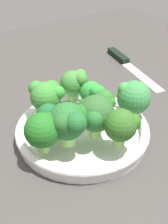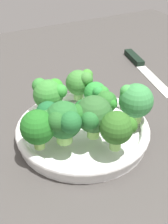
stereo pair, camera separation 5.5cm
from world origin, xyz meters
TOP-DOWN VIEW (x-y plane):
  - ground_plane at (0.00, 0.00)cm, footprint 130.00×130.00cm
  - bowl at (-0.50, 3.45)cm, footprint 25.12×25.12cm
  - broccoli_floret_0 at (-3.97, 4.06)cm, footprint 6.68×7.73cm
  - broccoli_floret_1 at (6.22, 7.36)cm, footprint 6.03×6.20cm
  - broccoli_floret_2 at (-2.47, 12.59)cm, footprint 5.78×6.39cm
  - broccoli_floret_3 at (1.15, 9.77)cm, footprint 4.72×5.21cm
  - broccoli_floret_4 at (3.82, -1.58)cm, footprint 5.24×4.58cm
  - broccoli_floret_5 at (-3.24, -5.57)cm, footprint 6.79×6.32cm
  - broccoli_floret_6 at (8.44, -0.54)cm, footprint 5.57×5.89cm
  - broccoli_floret_7 at (-0.31, -1.52)cm, footprint 5.00×4.19cm
  - broccoli_floret_8 at (-8.49, 1.51)cm, footprint 5.51×6.22cm
  - broccoli_floret_9 at (-3.37, 8.58)cm, footprint 7.62×6.83cm
  - knife at (20.11, -25.19)cm, footprint 26.50×8.00cm

SIDE VIEW (x-z plane):
  - ground_plane at x=0.00cm, z-range -2.50..0.00cm
  - knife at x=20.11cm, z-range -0.20..1.30cm
  - bowl at x=-0.50cm, z-range 0.03..3.16cm
  - broccoli_floret_4 at x=3.82cm, z-range 3.63..9.07cm
  - broccoli_floret_7 at x=-0.31cm, z-range 3.62..9.12cm
  - broccoli_floret_3 at x=1.15cm, z-range 3.65..9.29cm
  - broccoli_floret_6 at x=8.44cm, z-range 3.77..10.23cm
  - broccoli_floret_2 at x=-2.47cm, z-range 3.79..10.86cm
  - broccoli_floret_8 at x=-8.49cm, z-range 3.83..10.83cm
  - broccoli_floret_5 at x=-3.24cm, z-range 3.71..11.30cm
  - broccoli_floret_1 at x=6.22cm, z-range 4.06..11.26cm
  - broccoli_floret_9 at x=-3.37cm, z-range 3.86..11.54cm
  - broccoli_floret_0 at x=-3.97cm, z-range 3.89..11.77cm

